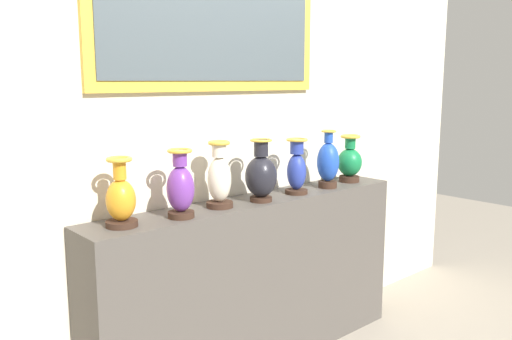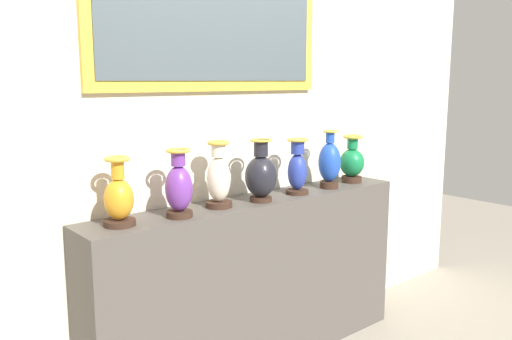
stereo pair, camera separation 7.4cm
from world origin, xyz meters
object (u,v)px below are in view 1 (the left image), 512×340
vase_cobalt (297,169)px  vase_emerald (350,161)px  vase_violet (181,187)px  vase_amber (121,199)px  vase_ivory (219,178)px  vase_sapphire (328,163)px  vase_onyx (261,175)px

vase_cobalt → vase_emerald: (0.56, 0.03, -0.01)m
vase_emerald → vase_violet: bearing=-178.1°
vase_amber → vase_cobalt: 1.18m
vase_violet → vase_ivory: bearing=9.2°
vase_cobalt → vase_sapphire: (0.29, -0.01, 0.01)m
vase_ivory → vase_onyx: 0.28m
vase_ivory → vase_violet: bearing=-170.8°
vase_amber → vase_ivory: bearing=-0.1°
vase_ivory → vase_amber: bearing=179.9°
vase_amber → vase_onyx: 0.87m
vase_violet → vase_sapphire: vase_sapphire is taller
vase_ivory → vase_onyx: (0.27, -0.04, -0.01)m
vase_onyx → vase_sapphire: bearing=0.6°
vase_onyx → vase_sapphire: vase_sapphire is taller
vase_violet → vase_onyx: (0.56, 0.00, -0.00)m
vase_amber → vase_onyx: vase_onyx is taller
vase_amber → vase_emerald: 1.75m
vase_ivory → vase_onyx: vase_ivory is taller
vase_emerald → vase_ivory: bearing=-179.9°
vase_sapphire → vase_emerald: (0.27, 0.04, -0.02)m
vase_onyx → vase_emerald: 0.87m
vase_emerald → vase_sapphire: bearing=-172.3°
vase_cobalt → vase_sapphire: vase_sapphire is taller
vase_onyx → vase_cobalt: size_ratio=1.05×
vase_onyx → vase_cobalt: bearing=2.3°
vase_amber → vase_cobalt: size_ratio=0.98×
vase_cobalt → vase_emerald: bearing=3.1°
vase_sapphire → vase_violet: bearing=-179.5°
vase_violet → vase_ivory: vase_ivory is taller
vase_amber → vase_violet: size_ratio=0.95×
vase_amber → vase_ivory: (0.60, -0.00, 0.03)m
vase_onyx → vase_sapphire: size_ratio=0.96×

